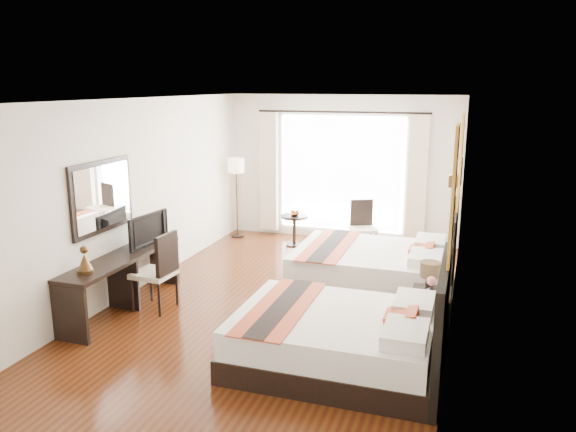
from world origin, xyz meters
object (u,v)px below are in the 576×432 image
(television, at_px, (144,229))
(window_chair, at_px, (363,237))
(nightstand, at_px, (430,314))
(vase, at_px, (431,295))
(bed_near, at_px, (343,337))
(desk_chair, at_px, (156,286))
(fruit_bowl, at_px, (295,215))
(console_desk, at_px, (123,282))
(table_lamp, at_px, (430,272))
(bed_far, at_px, (377,267))
(floor_lamp, at_px, (236,171))
(side_table, at_px, (294,231))

(television, height_order, window_chair, television)
(nightstand, distance_m, vase, 0.33)
(bed_near, bearing_deg, vase, 48.52)
(vase, xyz_separation_m, desk_chair, (-3.59, -0.19, -0.24))
(desk_chair, relative_size, fruit_bowl, 5.66)
(nightstand, bearing_deg, console_desk, -173.38)
(table_lamp, bearing_deg, window_chair, 114.56)
(bed_far, height_order, floor_lamp, floor_lamp)
(table_lamp, bearing_deg, television, -179.59)
(bed_far, height_order, console_desk, bed_far)
(desk_chair, bearing_deg, fruit_bowl, -100.59)
(nightstand, bearing_deg, window_chair, 114.28)
(window_chair, bearing_deg, table_lamp, 0.30)
(desk_chair, distance_m, side_table, 3.62)
(vase, bearing_deg, nightstand, 90.80)
(side_table, relative_size, fruit_bowl, 3.08)
(bed_far, distance_m, nightstand, 1.63)
(console_desk, bearing_deg, bed_near, -10.88)
(console_desk, bearing_deg, table_lamp, 8.27)
(table_lamp, height_order, floor_lamp, floor_lamp)
(fruit_bowl, bearing_deg, desk_chair, -103.94)
(desk_chair, bearing_deg, bed_near, 168.12)
(bed_far, bearing_deg, vase, -60.03)
(television, bearing_deg, bed_near, -103.03)
(bed_near, xyz_separation_m, window_chair, (-0.59, 4.23, -0.04))
(window_chair, bearing_deg, nightstand, 0.03)
(nightstand, bearing_deg, table_lamp, 106.46)
(television, bearing_deg, fruit_bowl, -15.24)
(bed_far, distance_m, vase, 1.76)
(television, bearing_deg, floor_lamp, 7.49)
(nightstand, distance_m, window_chair, 3.45)
(television, xyz_separation_m, side_table, (1.25, 3.11, -0.69))
(nightstand, height_order, console_desk, console_desk)
(television, height_order, floor_lamp, floor_lamp)
(nightstand, relative_size, window_chair, 0.60)
(floor_lamp, bearing_deg, television, -89.65)
(floor_lamp, height_order, fruit_bowl, floor_lamp)
(window_chair, bearing_deg, bed_far, -7.01)
(vase, height_order, television, television)
(television, distance_m, fruit_bowl, 3.35)
(window_chair, bearing_deg, fruit_bowl, -114.90)
(console_desk, distance_m, side_table, 3.87)
(bed_near, distance_m, console_desk, 3.24)
(television, bearing_deg, bed_far, -60.35)
(console_desk, distance_m, window_chair, 4.45)
(television, height_order, fruit_bowl, television)
(bed_near, distance_m, bed_far, 2.46)
(bed_near, xyz_separation_m, console_desk, (-3.18, 0.61, 0.05))
(bed_far, relative_size, vase, 16.79)
(vase, xyz_separation_m, television, (-3.99, 0.22, 0.42))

